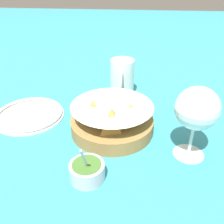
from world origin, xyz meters
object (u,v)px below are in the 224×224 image
wine_glass (197,110)px  side_plate (29,114)px  food_basket (112,120)px  sauce_cup (87,171)px  beer_mug (122,79)px

wine_glass → side_plate: (-0.12, -0.43, -0.11)m
food_basket → wine_glass: size_ratio=1.26×
sauce_cup → side_plate: size_ratio=0.53×
food_basket → wine_glass: (0.08, 0.18, 0.08)m
sauce_cup → wine_glass: (-0.10, 0.22, 0.10)m
wine_glass → side_plate: 0.46m
food_basket → wine_glass: 0.21m
food_basket → side_plate: 0.25m
sauce_cup → beer_mug: size_ratio=0.84×
sauce_cup → wine_glass: size_ratio=0.61×
wine_glass → side_plate: bearing=-106.1°
sauce_cup → beer_mug: bearing=173.3°
food_basket → beer_mug: 0.21m
side_plate → wine_glass: bearing=73.9°
wine_glass → side_plate: size_ratio=0.86×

